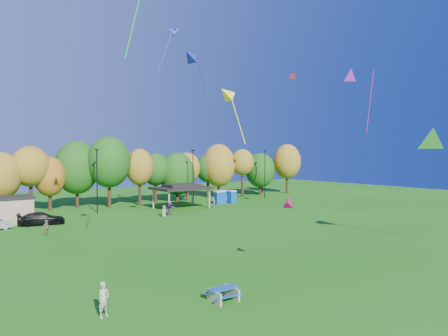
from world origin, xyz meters
TOP-DOWN VIEW (x-y plane):
  - ground at (0.00, 0.00)m, footprint 160.00×160.00m
  - tree_line at (-1.03, 45.51)m, footprint 93.57×10.55m
  - lamp_posts at (2.00, 40.00)m, footprint 64.50×0.25m
  - utility_building at (-10.00, 38.00)m, footprint 6.30×4.30m
  - pavilion at (14.00, 37.00)m, footprint 8.20×6.20m
  - porta_potties at (22.98, 38.15)m, footprint 3.75×2.22m
  - picnic_table at (-3.71, 2.14)m, footprint 1.76×1.47m
  - kite_flyer at (-9.98, 3.95)m, footprint 0.78×0.64m
  - car_d at (-6.52, 34.55)m, footprint 5.49×3.13m
  - far_person_0 at (9.27, 31.99)m, footprint 1.74×0.78m
  - far_person_1 at (18.13, 34.19)m, footprint 0.67×0.69m
  - far_person_2 at (-7.58, 27.30)m, footprint 1.02×0.89m
  - far_person_3 at (7.90, 31.12)m, footprint 0.79×0.56m
  - kite_4 at (3.33, 3.96)m, footprint 1.51×1.47m
  - kite_5 at (18.23, 1.26)m, footprint 4.78×3.80m
  - kite_6 at (3.60, 17.49)m, footprint 2.97×1.84m
  - kite_8 at (25.99, 15.31)m, footprint 3.95×4.42m
  - kite_10 at (7.65, 27.47)m, footprint 3.74×1.86m
  - kite_11 at (26.06, 25.55)m, footprint 1.45×1.67m
  - kite_13 at (5.07, 13.57)m, footprint 3.42×1.64m

SIDE VIEW (x-z plane):
  - ground at x=0.00m, z-range 0.00..0.00m
  - picnic_table at x=-3.71m, z-range 0.06..0.81m
  - car_d at x=-6.52m, z-range 0.00..1.50m
  - far_person_3 at x=7.90m, z-range 0.00..1.54m
  - far_person_1 at x=18.13m, z-range 0.00..1.59m
  - far_person_2 at x=-7.58m, z-range 0.00..1.65m
  - far_person_0 at x=9.27m, z-range 0.00..1.81m
  - kite_flyer at x=-9.98m, z-range 0.00..1.83m
  - porta_potties at x=22.98m, z-range 0.01..2.19m
  - utility_building at x=-10.00m, z-range 0.01..3.26m
  - pavilion at x=14.00m, z-range 1.34..5.11m
  - lamp_posts at x=2.00m, z-range 0.36..9.45m
  - kite_4 at x=3.33m, z-range 4.40..5.60m
  - tree_line at x=-1.03m, z-range 0.34..11.49m
  - kite_5 at x=18.23m, z-range 5.92..13.98m
  - kite_13 at x=5.07m, z-range 11.10..16.68m
  - kite_6 at x=3.60m, z-range 15.56..20.22m
  - kite_8 at x=25.99m, z-range 14.13..22.69m
  - kite_11 at x=26.06m, z-range 19.20..20.64m
  - kite_10 at x=7.65m, z-range 20.24..26.64m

